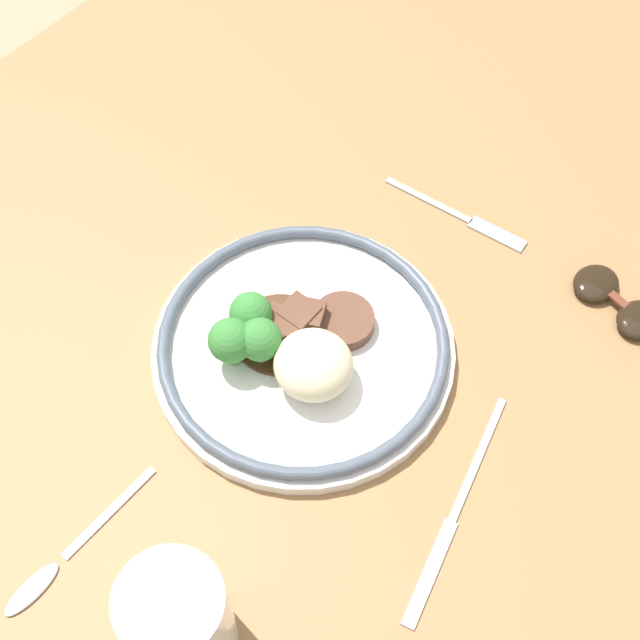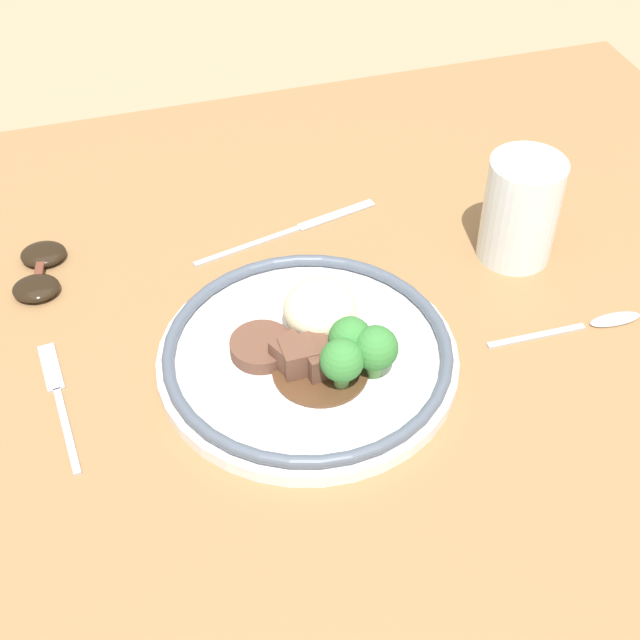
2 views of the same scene
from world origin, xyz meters
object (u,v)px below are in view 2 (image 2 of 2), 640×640
knife (294,230)px  sunglasses (40,271)px  plate (312,350)px  spoon (596,323)px  juice_glass (520,216)px  fork (58,394)px

knife → sunglasses: sunglasses is taller
knife → plate: bearing=-113.7°
spoon → sunglasses: (-0.53, 0.23, 0.01)m
plate → knife: bearing=79.5°
spoon → plate: bearing=175.3°
juice_glass → sunglasses: size_ratio=1.11×
plate → knife: size_ratio=1.28×
juice_glass → sunglasses: juice_glass is taller
juice_glass → sunglasses: (-0.50, 0.11, -0.04)m
plate → spoon: (0.29, -0.03, -0.02)m
knife → sunglasses: bearing=166.4°
fork → knife: 0.33m
fork → knife: (0.28, 0.17, 0.00)m
plate → spoon: bearing=-5.7°
knife → spoon: bearing=-56.2°
knife → spoon: 0.34m
plate → juice_glass: (0.26, 0.10, 0.03)m
knife → juice_glass: bearing=-39.1°
sunglasses → plate: bearing=-29.0°
fork → sunglasses: 0.18m
spoon → sunglasses: size_ratio=1.57×
knife → spoon: spoon is taller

